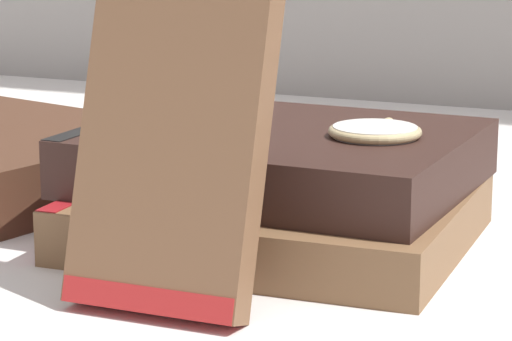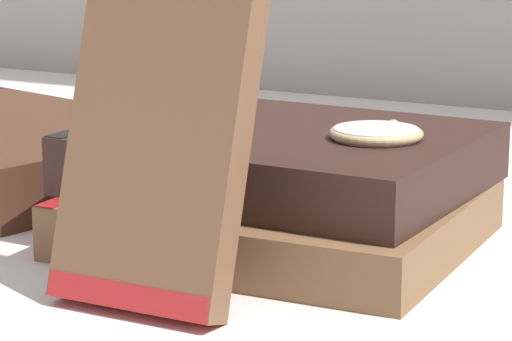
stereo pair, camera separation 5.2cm
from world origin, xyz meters
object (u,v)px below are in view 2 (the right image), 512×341
(book_flat_bottom, at_px, (271,216))
(book_flat_top, at_px, (275,157))
(book_leaning_front, at_px, (155,158))
(pocket_watch, at_px, (376,133))
(reading_glasses, at_px, (347,165))

(book_flat_bottom, bearing_deg, book_flat_top, 106.91)
(book_leaning_front, bearing_deg, pocket_watch, 66.18)
(pocket_watch, relative_size, reading_glasses, 0.46)
(book_flat_top, relative_size, book_leaning_front, 1.40)
(reading_glasses, bearing_deg, book_flat_bottom, -67.57)
(book_flat_top, xyz_separation_m, pocket_watch, (0.06, -0.00, 0.02))
(book_flat_top, height_order, reading_glasses, book_flat_top)
(book_leaning_front, bearing_deg, book_flat_top, 91.66)
(book_leaning_front, distance_m, reading_glasses, 0.31)
(book_flat_top, distance_m, book_leaning_front, 0.13)
(book_flat_top, bearing_deg, book_flat_bottom, -69.76)
(book_flat_bottom, bearing_deg, reading_glasses, 99.44)
(book_leaning_front, distance_m, pocket_watch, 0.14)
(pocket_watch, bearing_deg, book_flat_bottom, -166.35)
(book_leaning_front, height_order, pocket_watch, book_leaning_front)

